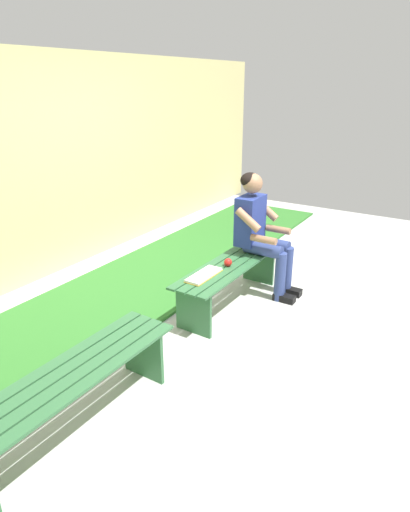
# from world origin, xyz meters

# --- Properties ---
(ground_plane) EXTENTS (10.00, 7.00, 0.04)m
(ground_plane) POSITION_xyz_m (1.00, 1.00, -0.02)
(ground_plane) COLOR #B2B2AD
(grass_strip) EXTENTS (9.00, 1.38, 0.03)m
(grass_strip) POSITION_xyz_m (1.00, -1.04, 0.01)
(grass_strip) COLOR #2D6B28
(grass_strip) RESTS_ON ground
(brick_wall) EXTENTS (9.50, 0.24, 2.40)m
(brick_wall) POSITION_xyz_m (0.50, -2.22, 1.20)
(brick_wall) COLOR #D1C684
(brick_wall) RESTS_ON ground
(bench_near) EXTENTS (1.52, 0.42, 0.44)m
(bench_near) POSITION_xyz_m (0.00, 0.00, 0.33)
(bench_near) COLOR #2D6038
(bench_near) RESTS_ON ground
(bench_far) EXTENTS (1.56, 0.42, 0.44)m
(bench_far) POSITION_xyz_m (2.00, 0.00, 0.33)
(bench_far) COLOR #2D6038
(bench_far) RESTS_ON ground
(person_seated) EXTENTS (0.50, 0.69, 1.25)m
(person_seated) POSITION_xyz_m (-0.44, 0.10, 0.68)
(person_seated) COLOR navy
(person_seated) RESTS_ON ground
(apple) EXTENTS (0.08, 0.08, 0.08)m
(apple) POSITION_xyz_m (0.07, 0.01, 0.48)
(apple) COLOR red
(apple) RESTS_ON bench_near
(book_open) EXTENTS (0.41, 0.16, 0.02)m
(book_open) POSITION_xyz_m (0.39, -0.06, 0.45)
(book_open) COLOR white
(book_open) RESTS_ON bench_near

